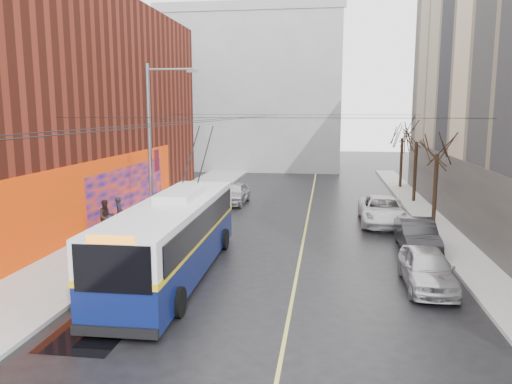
{
  "coord_description": "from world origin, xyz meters",
  "views": [
    {
      "loc": [
        2.61,
        -14.29,
        6.69
      ],
      "look_at": [
        -0.66,
        8.72,
        2.89
      ],
      "focal_mm": 35.0,
      "sensor_mm": 36.0,
      "label": 1
    }
  ],
  "objects_px": {
    "streetlight_pole": "(153,147)",
    "tree_far": "(403,129)",
    "pedestrian_c": "(152,210)",
    "following_car": "(234,193)",
    "tree_mid": "(417,131)",
    "parked_car_a": "(427,268)",
    "parked_car_b": "(417,235)",
    "pedestrian_b": "(106,217)",
    "tree_near": "(438,140)",
    "parked_car_c": "(383,211)",
    "pedestrian_a": "(119,213)",
    "trolleybus": "(174,236)"
  },
  "relations": [
    {
      "from": "trolleybus",
      "to": "parked_car_c",
      "type": "xyz_separation_m",
      "value": [
        9.46,
        10.9,
        -0.84
      ]
    },
    {
      "from": "parked_car_b",
      "to": "pedestrian_b",
      "type": "height_order",
      "value": "pedestrian_b"
    },
    {
      "from": "tree_mid",
      "to": "pedestrian_b",
      "type": "bearing_deg",
      "value": -145.16
    },
    {
      "from": "tree_near",
      "to": "pedestrian_a",
      "type": "height_order",
      "value": "tree_near"
    },
    {
      "from": "parked_car_c",
      "to": "following_car",
      "type": "xyz_separation_m",
      "value": [
        -10.0,
        5.22,
        -0.03
      ]
    },
    {
      "from": "streetlight_pole",
      "to": "parked_car_c",
      "type": "distance_m",
      "value": 13.96
    },
    {
      "from": "tree_near",
      "to": "parked_car_b",
      "type": "distance_m",
      "value": 7.66
    },
    {
      "from": "tree_far",
      "to": "pedestrian_a",
      "type": "bearing_deg",
      "value": -133.58
    },
    {
      "from": "streetlight_pole",
      "to": "parked_car_b",
      "type": "relative_size",
      "value": 1.95
    },
    {
      "from": "parked_car_b",
      "to": "pedestrian_b",
      "type": "xyz_separation_m",
      "value": [
        -16.03,
        0.53,
        0.31
      ]
    },
    {
      "from": "tree_mid",
      "to": "tree_far",
      "type": "distance_m",
      "value": 7.0
    },
    {
      "from": "parked_car_b",
      "to": "pedestrian_a",
      "type": "height_order",
      "value": "pedestrian_a"
    },
    {
      "from": "streetlight_pole",
      "to": "following_car",
      "type": "bearing_deg",
      "value": 78.92
    },
    {
      "from": "parked_car_a",
      "to": "following_car",
      "type": "distance_m",
      "value": 19.26
    },
    {
      "from": "tree_mid",
      "to": "parked_car_a",
      "type": "distance_m",
      "value": 19.01
    },
    {
      "from": "parked_car_a",
      "to": "parked_car_c",
      "type": "bearing_deg",
      "value": 92.45
    },
    {
      "from": "following_car",
      "to": "pedestrian_c",
      "type": "bearing_deg",
      "value": -110.1
    },
    {
      "from": "tree_mid",
      "to": "pedestrian_c",
      "type": "xyz_separation_m",
      "value": [
        -16.34,
        -10.1,
        -4.28
      ]
    },
    {
      "from": "following_car",
      "to": "tree_mid",
      "type": "bearing_deg",
      "value": 11.98
    },
    {
      "from": "pedestrian_a",
      "to": "pedestrian_c",
      "type": "height_order",
      "value": "pedestrian_a"
    },
    {
      "from": "following_car",
      "to": "pedestrian_a",
      "type": "height_order",
      "value": "pedestrian_a"
    },
    {
      "from": "streetlight_pole",
      "to": "tree_far",
      "type": "bearing_deg",
      "value": 52.88
    },
    {
      "from": "pedestrian_b",
      "to": "pedestrian_c",
      "type": "bearing_deg",
      "value": 15.03
    },
    {
      "from": "trolleybus",
      "to": "parked_car_b",
      "type": "xyz_separation_m",
      "value": [
        10.48,
        5.2,
        -0.89
      ]
    },
    {
      "from": "streetlight_pole",
      "to": "trolleybus",
      "type": "height_order",
      "value": "streetlight_pole"
    },
    {
      "from": "pedestrian_a",
      "to": "streetlight_pole",
      "type": "bearing_deg",
      "value": -137.53
    },
    {
      "from": "following_car",
      "to": "pedestrian_a",
      "type": "xyz_separation_m",
      "value": [
        -4.68,
        -9.45,
        0.29
      ]
    },
    {
      "from": "following_car",
      "to": "parked_car_a",
      "type": "bearing_deg",
      "value": -54.35
    },
    {
      "from": "tree_mid",
      "to": "parked_car_c",
      "type": "relative_size",
      "value": 1.15
    },
    {
      "from": "tree_near",
      "to": "tree_far",
      "type": "height_order",
      "value": "tree_far"
    },
    {
      "from": "tree_mid",
      "to": "parked_car_c",
      "type": "bearing_deg",
      "value": -112.22
    },
    {
      "from": "tree_near",
      "to": "pedestrian_b",
      "type": "bearing_deg",
      "value": -162.89
    },
    {
      "from": "streetlight_pole",
      "to": "tree_near",
      "type": "xyz_separation_m",
      "value": [
        15.14,
        6.0,
        0.13
      ]
    },
    {
      "from": "parked_car_a",
      "to": "pedestrian_b",
      "type": "distance_m",
      "value": 16.55
    },
    {
      "from": "following_car",
      "to": "pedestrian_a",
      "type": "bearing_deg",
      "value": -113.78
    },
    {
      "from": "tree_near",
      "to": "parked_car_b",
      "type": "height_order",
      "value": "tree_near"
    },
    {
      "from": "tree_near",
      "to": "parked_car_b",
      "type": "relative_size",
      "value": 1.39
    },
    {
      "from": "tree_near",
      "to": "parked_car_c",
      "type": "height_order",
      "value": "tree_near"
    },
    {
      "from": "parked_car_a",
      "to": "parked_car_c",
      "type": "xyz_separation_m",
      "value": [
        -0.51,
        10.92,
        0.05
      ]
    },
    {
      "from": "pedestrian_b",
      "to": "pedestrian_c",
      "type": "distance_m",
      "value": 2.98
    },
    {
      "from": "tree_far",
      "to": "following_car",
      "type": "bearing_deg",
      "value": -144.88
    },
    {
      "from": "parked_car_b",
      "to": "parked_car_c",
      "type": "height_order",
      "value": "parked_car_c"
    },
    {
      "from": "tree_near",
      "to": "trolleybus",
      "type": "relative_size",
      "value": 0.51
    },
    {
      "from": "parked_car_c",
      "to": "pedestrian_b",
      "type": "relative_size",
      "value": 3.16
    },
    {
      "from": "tree_mid",
      "to": "parked_car_c",
      "type": "height_order",
      "value": "tree_mid"
    },
    {
      "from": "parked_car_c",
      "to": "following_car",
      "type": "distance_m",
      "value": 11.28
    },
    {
      "from": "tree_mid",
      "to": "pedestrian_b",
      "type": "xyz_separation_m",
      "value": [
        -18.03,
        -12.55,
        -4.19
      ]
    },
    {
      "from": "tree_far",
      "to": "pedestrian_c",
      "type": "distance_m",
      "value": 24.01
    },
    {
      "from": "tree_near",
      "to": "tree_mid",
      "type": "height_order",
      "value": "tree_mid"
    },
    {
      "from": "parked_car_b",
      "to": "pedestrian_a",
      "type": "xyz_separation_m",
      "value": [
        -15.7,
        1.48,
        0.31
      ]
    }
  ]
}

